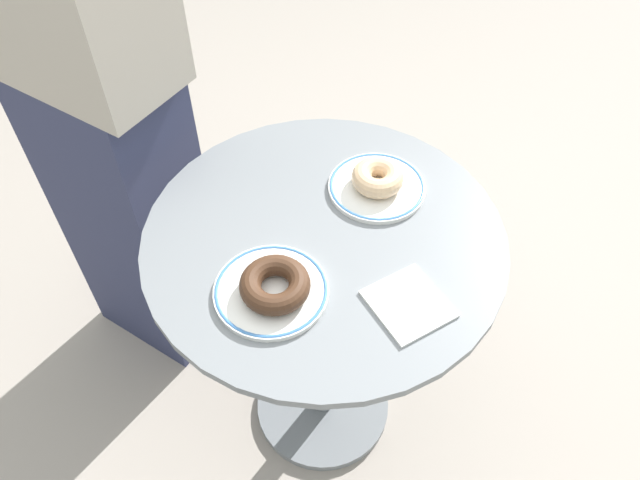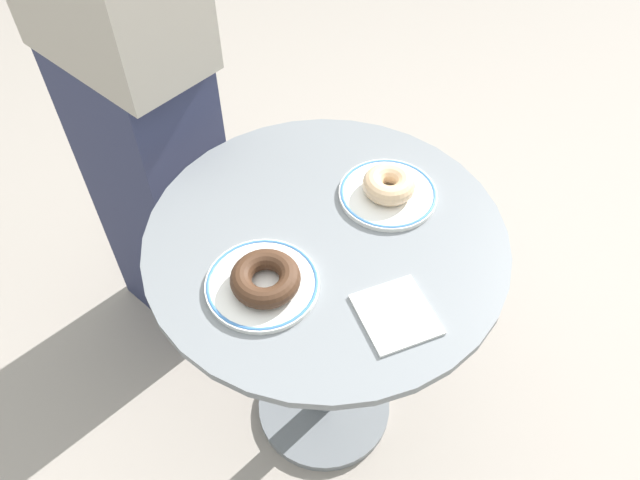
{
  "view_description": "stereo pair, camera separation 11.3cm",
  "coord_description": "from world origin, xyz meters",
  "px_view_note": "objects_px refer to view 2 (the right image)",
  "views": [
    {
      "loc": [
        -0.53,
        -0.54,
        1.6
      ],
      "look_at": [
        -0.02,
        -0.01,
        0.74
      ],
      "focal_mm": 34.73,
      "sensor_mm": 36.0,
      "label": 1
    },
    {
      "loc": [
        -0.45,
        -0.62,
        1.6
      ],
      "look_at": [
        -0.02,
        -0.01,
        0.74
      ],
      "focal_mm": 34.73,
      "sensor_mm": 36.0,
      "label": 2
    }
  ],
  "objects_px": {
    "person_figure": "(122,59)",
    "plate_left": "(262,284)",
    "cafe_table": "(325,304)",
    "plate_right": "(388,194)",
    "donut_chocolate": "(265,278)",
    "donut_glazed": "(389,184)",
    "paper_napkin": "(396,314)"
  },
  "relations": [
    {
      "from": "paper_napkin",
      "to": "plate_left",
      "type": "bearing_deg",
      "value": 129.93
    },
    {
      "from": "plate_left",
      "to": "donut_chocolate",
      "type": "bearing_deg",
      "value": -76.6
    },
    {
      "from": "plate_right",
      "to": "paper_napkin",
      "type": "xyz_separation_m",
      "value": [
        -0.17,
        -0.23,
        -0.0
      ]
    },
    {
      "from": "plate_left",
      "to": "cafe_table",
      "type": "bearing_deg",
      "value": 11.66
    },
    {
      "from": "cafe_table",
      "to": "donut_glazed",
      "type": "bearing_deg",
      "value": 4.7
    },
    {
      "from": "donut_chocolate",
      "to": "cafe_table",
      "type": "bearing_deg",
      "value": 15.08
    },
    {
      "from": "donut_glazed",
      "to": "plate_right",
      "type": "bearing_deg",
      "value": -172.87
    },
    {
      "from": "person_figure",
      "to": "donut_chocolate",
      "type": "bearing_deg",
      "value": -92.19
    },
    {
      "from": "cafe_table",
      "to": "person_figure",
      "type": "relative_size",
      "value": 0.42
    },
    {
      "from": "plate_right",
      "to": "person_figure",
      "type": "relative_size",
      "value": 0.11
    },
    {
      "from": "donut_glazed",
      "to": "cafe_table",
      "type": "bearing_deg",
      "value": -175.3
    },
    {
      "from": "cafe_table",
      "to": "paper_napkin",
      "type": "relative_size",
      "value": 5.66
    },
    {
      "from": "cafe_table",
      "to": "person_figure",
      "type": "distance_m",
      "value": 0.67
    },
    {
      "from": "plate_left",
      "to": "donut_chocolate",
      "type": "distance_m",
      "value": 0.03
    },
    {
      "from": "plate_right",
      "to": "donut_glazed",
      "type": "relative_size",
      "value": 1.87
    },
    {
      "from": "plate_right",
      "to": "paper_napkin",
      "type": "height_order",
      "value": "plate_right"
    },
    {
      "from": "donut_chocolate",
      "to": "person_figure",
      "type": "xyz_separation_m",
      "value": [
        0.02,
        0.59,
        0.1
      ]
    },
    {
      "from": "cafe_table",
      "to": "paper_napkin",
      "type": "bearing_deg",
      "value": -92.07
    },
    {
      "from": "paper_napkin",
      "to": "person_figure",
      "type": "relative_size",
      "value": 0.07
    },
    {
      "from": "donut_chocolate",
      "to": "paper_napkin",
      "type": "distance_m",
      "value": 0.23
    },
    {
      "from": "donut_chocolate",
      "to": "paper_napkin",
      "type": "bearing_deg",
      "value": -48.98
    },
    {
      "from": "cafe_table",
      "to": "paper_napkin",
      "type": "height_order",
      "value": "paper_napkin"
    },
    {
      "from": "plate_right",
      "to": "donut_glazed",
      "type": "xyz_separation_m",
      "value": [
        0.0,
        0.0,
        0.03
      ]
    },
    {
      "from": "donut_chocolate",
      "to": "donut_glazed",
      "type": "distance_m",
      "value": 0.32
    },
    {
      "from": "person_figure",
      "to": "plate_left",
      "type": "bearing_deg",
      "value": -92.45
    },
    {
      "from": "cafe_table",
      "to": "plate_right",
      "type": "height_order",
      "value": "plate_right"
    },
    {
      "from": "cafe_table",
      "to": "donut_glazed",
      "type": "distance_m",
      "value": 0.3
    },
    {
      "from": "donut_glazed",
      "to": "paper_napkin",
      "type": "distance_m",
      "value": 0.28
    },
    {
      "from": "plate_left",
      "to": "donut_chocolate",
      "type": "xyz_separation_m",
      "value": [
        0.0,
        -0.01,
        0.02
      ]
    },
    {
      "from": "plate_right",
      "to": "person_figure",
      "type": "height_order",
      "value": "person_figure"
    },
    {
      "from": "donut_glazed",
      "to": "paper_napkin",
      "type": "bearing_deg",
      "value": -126.34
    },
    {
      "from": "paper_napkin",
      "to": "person_figure",
      "type": "xyz_separation_m",
      "value": [
        -0.13,
        0.76,
        0.13
      ]
    }
  ]
}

